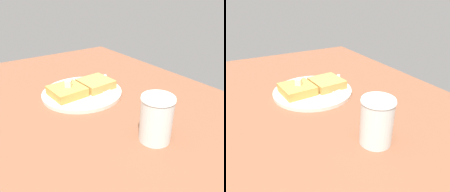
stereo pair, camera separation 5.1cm
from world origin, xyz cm
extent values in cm
cube|color=brown|center=(0.00, 0.00, 1.48)|extent=(90.23, 90.23, 2.96)
cylinder|color=silver|center=(9.97, 0.05, 3.47)|extent=(22.36, 22.36, 1.02)
torus|color=brown|center=(9.97, 0.05, 3.57)|extent=(22.36, 22.36, 0.80)
cube|color=gold|center=(5.44, -0.30, 5.14)|extent=(9.12, 9.52, 2.34)
cube|color=tan|center=(14.49, 0.40, 5.14)|extent=(9.12, 9.52, 2.34)
cube|color=#F4EEC3|center=(5.99, 0.29, 7.20)|extent=(2.33, 2.36, 1.76)
cube|color=silver|center=(19.41, 2.22, 4.15)|extent=(5.99, 9.00, 0.36)
cube|color=silver|center=(16.07, -3.24, 4.15)|extent=(3.34, 3.54, 0.36)
cube|color=silver|center=(15.21, -6.23, 4.15)|extent=(1.94, 2.90, 0.36)
cube|color=silver|center=(14.74, -5.94, 4.15)|extent=(1.94, 2.90, 0.36)
cube|color=silver|center=(14.27, -5.65, 4.15)|extent=(1.94, 2.90, 0.36)
cube|color=silver|center=(13.80, -5.36, 4.15)|extent=(1.94, 2.90, 0.36)
cylinder|color=#381909|center=(12.05, -26.53, 6.80)|extent=(5.80, 5.80, 7.69)
cylinder|color=silver|center=(12.05, -26.53, 7.68)|extent=(6.30, 6.30, 9.45)
torus|color=silver|center=(12.05, -26.53, 11.96)|extent=(6.55, 6.55, 0.50)
camera|label=1|loc=(-15.33, -50.75, 30.17)|focal=35.00mm
camera|label=2|loc=(-10.99, -53.45, 30.17)|focal=35.00mm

